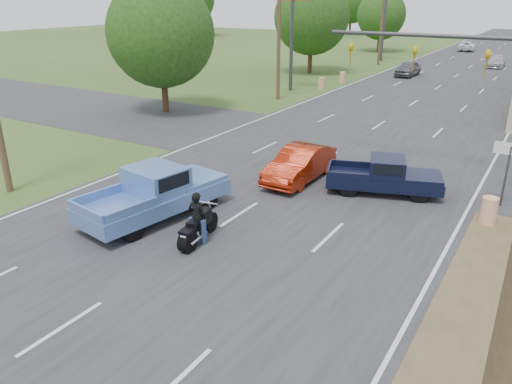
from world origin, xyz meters
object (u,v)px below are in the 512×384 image
Objects in this scene: distant_car_silver at (497,62)px; navy_pickup at (387,176)px; red_convertible at (300,164)px; motorcycle at (197,229)px; blue_pickup at (158,192)px; rider at (197,219)px; distant_car_grey at (408,69)px; distant_car_white at (467,46)px.

navy_pickup is at bearing -91.24° from distant_car_silver.
navy_pickup is (3.74, 0.48, 0.03)m from red_convertible.
motorcycle is 2.83m from blue_pickup.
rider is 2.76m from blue_pickup.
distant_car_silver is (6.69, 11.72, -0.11)m from distant_car_grey.
navy_pickup is at bearing -74.54° from distant_car_grey.
distant_car_grey is at bearing -122.84° from distant_car_silver.
motorcycle is at bearing 85.60° from distant_car_white.
navy_pickup is at bearing -124.58° from rider.
rider is at bearing -95.83° from distant_car_silver.
distant_car_grey is 1.00× the size of distant_car_silver.
red_convertible is at bearing -96.08° from distant_car_silver.
blue_pickup is 1.39× the size of distant_car_silver.
red_convertible is 0.75× the size of blue_pickup.
red_convertible is at bearing -81.06° from distant_car_grey.
rider reaches higher than motorcycle.
red_convertible is 2.63× the size of rider.
red_convertible is 61.23m from distant_car_white.
distant_car_grey reaches higher than distant_car_silver.
navy_pickup is (3.87, 7.65, 0.25)m from motorcycle.
distant_car_silver is at bearing 79.82° from motorcycle.
red_convertible reaches higher than motorcycle.
distant_car_white is (-7.56, 60.63, -0.10)m from navy_pickup.
blue_pickup is 50.83m from distant_car_silver.
distant_car_silver is at bearing 102.65° from distant_car_white.
red_convertible is 1.04× the size of distant_car_silver.
motorcycle is at bearing -45.46° from navy_pickup.
distant_car_grey is 13.50m from distant_car_silver.
distant_car_silver is at bearing -100.20° from rider.
motorcycle is at bearing -95.82° from distant_car_silver.
blue_pickup is (-2.58, 0.98, 0.11)m from rider.
blue_pickup reaches higher than distant_car_silver.
blue_pickup is at bearing -113.37° from red_convertible.
distant_car_grey is (-8.14, 32.25, -0.04)m from navy_pickup.
motorcycle is 1.36× the size of rider.
rider is 68.32m from distant_car_white.
distant_car_silver is (2.42, 51.56, -0.22)m from rider.
rider is at bearing -82.61° from distant_car_grey.
distant_car_silver is at bearing 61.59° from distant_car_grey.
blue_pickup is at bearing -98.79° from distant_car_silver.
rider is at bearing -45.71° from navy_pickup.
distant_car_grey is (-1.68, 38.86, -0.22)m from blue_pickup.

